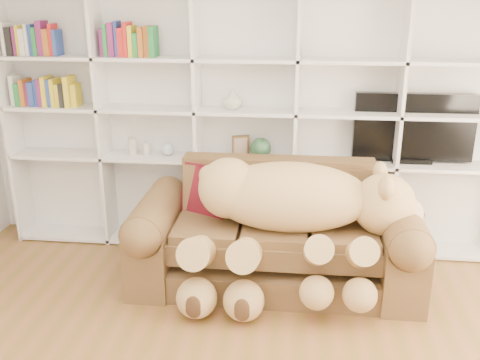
# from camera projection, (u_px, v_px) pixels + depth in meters

# --- Properties ---
(wall_back) EXTENTS (5.00, 0.02, 2.70)m
(wall_back) POSITION_uv_depth(u_px,v_px,m) (248.00, 101.00, 4.90)
(wall_back) COLOR white
(wall_back) RESTS_ON floor
(bookshelf) EXTENTS (4.43, 0.35, 2.40)m
(bookshelf) POSITION_uv_depth(u_px,v_px,m) (220.00, 109.00, 4.81)
(bookshelf) COLOR white
(bookshelf) RESTS_ON floor
(sofa) EXTENTS (2.30, 0.99, 0.97)m
(sofa) POSITION_uv_depth(u_px,v_px,m) (275.00, 240.00, 4.40)
(sofa) COLOR brown
(sofa) RESTS_ON floor
(teddy_bear) EXTENTS (1.85, 0.98, 1.07)m
(teddy_bear) POSITION_uv_depth(u_px,v_px,m) (290.00, 214.00, 4.10)
(teddy_bear) COLOR tan
(teddy_bear) RESTS_ON sofa
(throw_pillow) EXTENTS (0.50, 0.41, 0.46)m
(throw_pillow) POSITION_uv_depth(u_px,v_px,m) (208.00, 191.00, 4.50)
(throw_pillow) COLOR maroon
(throw_pillow) RESTS_ON sofa
(gift_box) EXTENTS (0.38, 0.36, 0.24)m
(gift_box) POSITION_uv_depth(u_px,v_px,m) (386.00, 279.00, 4.29)
(gift_box) COLOR red
(gift_box) RESTS_ON floor
(tv) EXTENTS (1.04, 0.18, 0.61)m
(tv) POSITION_uv_depth(u_px,v_px,m) (414.00, 129.00, 4.68)
(tv) COLOR black
(tv) RESTS_ON bookshelf
(picture_frame) EXTENTS (0.16, 0.08, 0.20)m
(picture_frame) POSITION_uv_depth(u_px,v_px,m) (241.00, 146.00, 4.85)
(picture_frame) COLOR #51371B
(picture_frame) RESTS_ON bookshelf
(green_vase) EXTENTS (0.19, 0.19, 0.19)m
(green_vase) POSITION_uv_depth(u_px,v_px,m) (260.00, 148.00, 4.83)
(green_vase) COLOR #2C5536
(green_vase) RESTS_ON bookshelf
(figurine_tall) EXTENTS (0.08, 0.08, 0.16)m
(figurine_tall) POSITION_uv_depth(u_px,v_px,m) (133.00, 146.00, 4.96)
(figurine_tall) COLOR beige
(figurine_tall) RESTS_ON bookshelf
(figurine_short) EXTENTS (0.07, 0.07, 0.12)m
(figurine_short) POSITION_uv_depth(u_px,v_px,m) (147.00, 149.00, 4.95)
(figurine_short) COLOR beige
(figurine_short) RESTS_ON bookshelf
(snow_globe) EXTENTS (0.11, 0.11, 0.11)m
(snow_globe) POSITION_uv_depth(u_px,v_px,m) (168.00, 149.00, 4.93)
(snow_globe) COLOR silver
(snow_globe) RESTS_ON bookshelf
(shelf_vase) EXTENTS (0.21, 0.21, 0.18)m
(shelf_vase) POSITION_uv_depth(u_px,v_px,m) (232.00, 99.00, 4.71)
(shelf_vase) COLOR beige
(shelf_vase) RESTS_ON bookshelf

